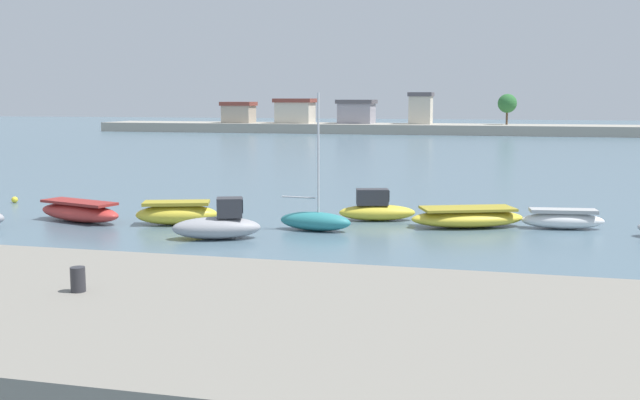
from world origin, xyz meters
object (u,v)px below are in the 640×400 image
(moored_boat_2, at_px, (177,213))
(moored_boat_6, at_px, (467,218))
(moored_boat_1, at_px, (79,212))
(mooring_buoy_3, at_px, (15,200))
(mooring_bollard, at_px, (78,279))
(moored_boat_7, at_px, (563,219))
(moored_boat_5, at_px, (376,209))
(moored_boat_4, at_px, (315,220))
(moored_boat_3, at_px, (218,225))
(mooring_buoy_1, at_px, (202,209))

(moored_boat_2, bearing_deg, moored_boat_6, -7.26)
(moored_boat_1, bearing_deg, mooring_buoy_3, 162.87)
(mooring_bollard, bearing_deg, moored_boat_7, 66.58)
(moored_boat_2, relative_size, moored_boat_5, 1.05)
(moored_boat_6, xyz_separation_m, moored_boat_7, (4.36, 0.57, -0.01))
(moored_boat_4, distance_m, mooring_buoy_3, 19.90)
(moored_boat_4, bearing_deg, moored_boat_1, -172.23)
(mooring_bollard, xyz_separation_m, moored_boat_3, (-4.33, 17.72, -2.10))
(moored_boat_4, bearing_deg, moored_boat_7, 22.23)
(mooring_buoy_1, bearing_deg, moored_boat_1, -134.61)
(mooring_bollard, xyz_separation_m, moored_boat_4, (-0.76, 20.73, -2.23))
(moored_boat_2, distance_m, moored_boat_3, 4.47)
(moored_boat_2, distance_m, mooring_buoy_3, 13.28)
(moored_boat_5, height_order, moored_boat_7, moored_boat_5)
(moored_boat_3, bearing_deg, moored_boat_6, 8.84)
(moored_boat_2, relative_size, mooring_buoy_1, 17.30)
(moored_boat_2, distance_m, moored_boat_7, 18.36)
(moored_boat_2, relative_size, moored_boat_6, 0.72)
(moored_boat_6, bearing_deg, moored_boat_2, 170.50)
(moored_boat_1, bearing_deg, moored_boat_4, 18.82)
(mooring_buoy_1, bearing_deg, moored_boat_2, -83.14)
(moored_boat_3, distance_m, moored_boat_7, 16.00)
(moored_boat_3, height_order, moored_boat_4, moored_boat_4)
(moored_boat_1, height_order, mooring_buoy_3, moored_boat_1)
(moored_boat_5, height_order, moored_boat_6, moored_boat_5)
(moored_boat_3, bearing_deg, moored_boat_2, 118.42)
(mooring_buoy_1, bearing_deg, mooring_buoy_3, 178.21)
(mooring_buoy_3, bearing_deg, moored_boat_5, -2.88)
(moored_boat_1, distance_m, moored_boat_6, 19.02)
(moored_boat_6, relative_size, moored_boat_7, 1.49)
(moored_boat_5, bearing_deg, mooring_bollard, -107.79)
(mooring_buoy_3, bearing_deg, mooring_buoy_1, -1.79)
(mooring_bollard, distance_m, mooring_buoy_3, 32.44)
(moored_boat_2, distance_m, moored_boat_6, 13.97)
(mooring_bollard, bearing_deg, mooring_buoy_1, 108.16)
(moored_boat_3, relative_size, mooring_buoy_1, 16.92)
(moored_boat_1, height_order, moored_boat_4, moored_boat_4)
(moored_boat_1, distance_m, mooring_buoy_1, 6.50)
(moored_boat_4, height_order, moored_boat_7, moored_boat_4)
(moored_boat_6, bearing_deg, moored_boat_5, 148.97)
(moored_boat_3, relative_size, moored_boat_6, 0.71)
(mooring_bollard, height_order, moored_boat_1, mooring_bollard)
(mooring_buoy_1, distance_m, mooring_buoy_3, 11.93)
(moored_boat_2, distance_m, moored_boat_4, 6.92)
(moored_boat_2, relative_size, mooring_buoy_3, 11.33)
(mooring_bollard, relative_size, moored_boat_5, 0.12)
(mooring_buoy_3, bearing_deg, moored_boat_4, -13.37)
(mooring_bollard, xyz_separation_m, mooring_buoy_1, (-8.18, 24.96, -2.59))
(moored_boat_6, height_order, mooring_buoy_3, moored_boat_6)
(moored_boat_2, bearing_deg, moored_boat_4, -18.23)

